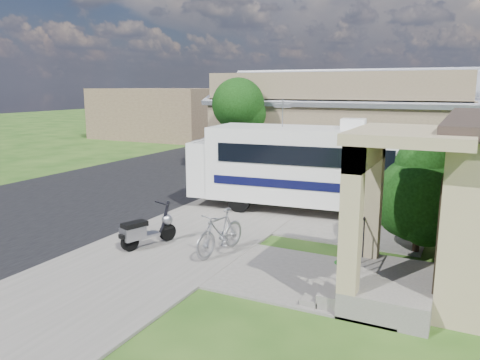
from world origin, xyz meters
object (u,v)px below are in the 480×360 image
at_px(shrub, 423,195).
at_px(garden_hose, 342,267).
at_px(bicycle, 220,234).
at_px(scooter, 145,231).
at_px(motorhome, 300,165).
at_px(pickup_truck, 236,145).
at_px(van, 273,133).

relative_size(shrub, garden_hose, 8.65).
bearing_deg(shrub, bicycle, -151.12).
xyz_separation_m(bicycle, garden_hose, (2.97, 0.43, -0.48)).
height_order(shrub, scooter, shrub).
bearing_deg(shrub, motorhome, 148.34).
distance_m(scooter, garden_hose, 5.05).
relative_size(pickup_truck, van, 1.03).
xyz_separation_m(scooter, bicycle, (1.99, 0.43, 0.06)).
bearing_deg(scooter, garden_hose, 28.83).
xyz_separation_m(van, garden_hose, (10.04, -20.34, -0.84)).
height_order(scooter, pickup_truck, pickup_truck).
bearing_deg(scooter, pickup_truck, 126.65).
bearing_deg(motorhome, van, 109.54).
bearing_deg(garden_hose, shrub, 53.81).
bearing_deg(van, scooter, -74.83).
distance_m(bicycle, garden_hose, 3.04).
bearing_deg(pickup_truck, van, -85.11).
xyz_separation_m(shrub, bicycle, (-4.45, -2.45, -0.96)).
relative_size(motorhome, shrub, 2.52).
relative_size(scooter, van, 0.26).
xyz_separation_m(motorhome, bicycle, (-0.36, -4.98, -1.05)).
bearing_deg(van, pickup_truck, -83.56).
bearing_deg(van, garden_hose, -62.04).
xyz_separation_m(scooter, garden_hose, (4.96, 0.86, -0.42)).
xyz_separation_m(shrub, pickup_truck, (-10.94, 11.29, -0.60)).
bearing_deg(motorhome, shrub, -37.33).
bearing_deg(garden_hose, bicycle, -171.77).
distance_m(motorhome, shrub, 4.81).
bearing_deg(van, shrub, -56.14).
distance_m(shrub, pickup_truck, 15.74).
xyz_separation_m(scooter, van, (-5.09, 21.20, 0.42)).
bearing_deg(bicycle, pickup_truck, 124.48).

